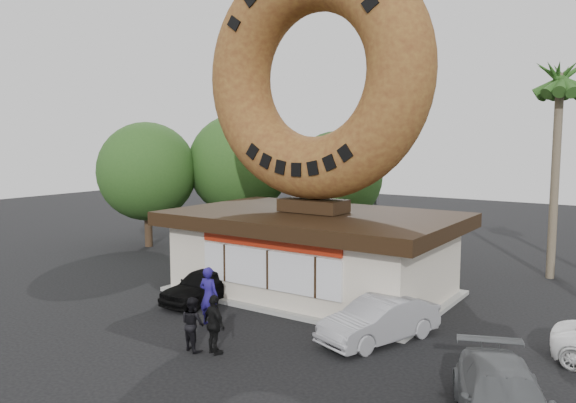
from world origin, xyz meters
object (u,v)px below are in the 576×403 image
(person_left, at_px, (209,296))
(car_black, at_px, (203,285))
(person_center, at_px, (193,324))
(donut_shop, at_px, (313,250))
(giant_donut, at_px, (314,75))
(street_lamp, at_px, (379,169))
(person_right, at_px, (214,325))
(car_silver, at_px, (379,320))
(car_grey, at_px, (503,400))

(person_left, distance_m, car_black, 2.81)
(person_left, relative_size, person_center, 1.24)
(donut_shop, distance_m, person_center, 7.32)
(giant_donut, height_order, person_left, giant_donut)
(giant_donut, xyz_separation_m, street_lamp, (-1.86, 10.00, -4.17))
(person_right, bearing_deg, car_black, -26.01)
(giant_donut, bearing_deg, person_center, -87.32)
(giant_donut, bearing_deg, street_lamp, 100.51)
(street_lamp, xyz_separation_m, car_silver, (6.40, -13.51, -3.81))
(person_center, bearing_deg, car_black, -37.47)
(car_silver, bearing_deg, donut_shop, 162.31)
(car_silver, bearing_deg, person_right, -113.99)
(donut_shop, distance_m, car_black, 4.55)
(person_left, bearing_deg, car_black, -48.37)
(car_silver, bearing_deg, person_center, -118.39)
(donut_shop, relative_size, car_black, 3.01)
(street_lamp, bearing_deg, person_right, -80.33)
(person_center, bearing_deg, giant_donut, -74.08)
(donut_shop, relative_size, car_grey, 2.45)
(street_lamp, xyz_separation_m, car_grey, (10.86, -16.89, -3.82))
(street_lamp, distance_m, person_right, 17.75)
(donut_shop, distance_m, car_silver, 5.83)
(street_lamp, xyz_separation_m, person_right, (2.92, -17.13, -3.61))
(person_center, relative_size, car_silver, 0.39)
(person_center, xyz_separation_m, person_right, (0.72, 0.13, 0.08))
(car_black, xyz_separation_m, car_silver, (7.36, -0.10, 0.04))
(giant_donut, height_order, car_silver, giant_donut)
(giant_donut, relative_size, person_left, 4.91)
(person_right, xyz_separation_m, car_black, (-3.88, 3.73, -0.24))
(person_right, distance_m, car_grey, 7.95)
(person_left, height_order, car_grey, person_left)
(person_center, distance_m, car_grey, 8.68)
(giant_donut, distance_m, street_lamp, 10.99)
(person_center, height_order, car_silver, person_center)
(person_left, bearing_deg, donut_shop, -103.47)
(person_center, bearing_deg, car_grey, -164.29)
(giant_donut, relative_size, car_black, 2.61)
(donut_shop, distance_m, person_left, 5.42)
(person_right, height_order, car_black, person_right)
(giant_donut, height_order, street_lamp, giant_donut)
(giant_donut, relative_size, car_grey, 2.12)
(person_right, bearing_deg, car_silver, -115.97)
(giant_donut, height_order, person_center, giant_donut)
(street_lamp, bearing_deg, person_center, -82.75)
(car_silver, bearing_deg, car_grey, -17.33)
(person_center, relative_size, person_right, 0.91)
(car_silver, bearing_deg, street_lamp, 135.18)
(giant_donut, bearing_deg, car_silver, -37.65)
(car_black, bearing_deg, car_silver, -0.73)
(person_center, bearing_deg, car_silver, -124.97)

